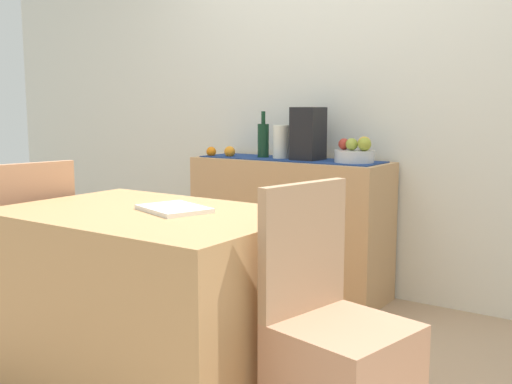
# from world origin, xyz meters

# --- Properties ---
(ground_plane) EXTENTS (6.40, 6.40, 0.02)m
(ground_plane) POSITION_xyz_m (0.00, 0.00, -0.01)
(ground_plane) COLOR tan
(ground_plane) RESTS_ON ground
(room_wall_rear) EXTENTS (6.40, 0.06, 2.70)m
(room_wall_rear) POSITION_xyz_m (0.00, 1.18, 1.35)
(room_wall_rear) COLOR silver
(room_wall_rear) RESTS_ON ground
(sideboard_console) EXTENTS (1.25, 0.42, 0.83)m
(sideboard_console) POSITION_xyz_m (-0.24, 0.92, 0.42)
(sideboard_console) COLOR tan
(sideboard_console) RESTS_ON ground
(table_runner) EXTENTS (1.17, 0.32, 0.01)m
(table_runner) POSITION_xyz_m (-0.24, 0.92, 0.84)
(table_runner) COLOR navy
(table_runner) RESTS_ON sideboard_console
(fruit_bowl) EXTENTS (0.23, 0.23, 0.07)m
(fruit_bowl) POSITION_xyz_m (0.20, 0.92, 0.87)
(fruit_bowl) COLOR silver
(fruit_bowl) RESTS_ON table_runner
(apple_right) EXTENTS (0.07, 0.07, 0.07)m
(apple_right) POSITION_xyz_m (0.19, 0.91, 0.94)
(apple_right) COLOR #93A139
(apple_right) RESTS_ON fruit_bowl
(apple_front) EXTENTS (0.07, 0.07, 0.07)m
(apple_front) POSITION_xyz_m (0.27, 0.91, 0.95)
(apple_front) COLOR #969D32
(apple_front) RESTS_ON fruit_bowl
(apple_upper) EXTENTS (0.08, 0.08, 0.08)m
(apple_upper) POSITION_xyz_m (0.23, 0.98, 0.95)
(apple_upper) COLOR gold
(apple_upper) RESTS_ON fruit_bowl
(apple_rear) EXTENTS (0.07, 0.07, 0.07)m
(apple_rear) POSITION_xyz_m (0.13, 0.93, 0.94)
(apple_rear) COLOR #A73226
(apple_rear) RESTS_ON fruit_bowl
(wine_bottle) EXTENTS (0.07, 0.07, 0.29)m
(wine_bottle) POSITION_xyz_m (-0.43, 0.92, 0.95)
(wine_bottle) COLOR #11321D
(wine_bottle) RESTS_ON sideboard_console
(coffee_maker) EXTENTS (0.16, 0.18, 0.32)m
(coffee_maker) POSITION_xyz_m (-0.11, 0.92, 0.99)
(coffee_maker) COLOR black
(coffee_maker) RESTS_ON sideboard_console
(ceramic_vase) EXTENTS (0.10, 0.10, 0.21)m
(ceramic_vase) POSITION_xyz_m (-0.30, 0.92, 0.94)
(ceramic_vase) COLOR silver
(ceramic_vase) RESTS_ON sideboard_console
(orange_loose_near_bowl) EXTENTS (0.07, 0.07, 0.07)m
(orange_loose_near_bowl) POSITION_xyz_m (-0.65, 0.86, 0.87)
(orange_loose_near_bowl) COLOR orange
(orange_loose_near_bowl) RESTS_ON sideboard_console
(orange_loose_far) EXTENTS (0.06, 0.06, 0.06)m
(orange_loose_far) POSITION_xyz_m (-0.78, 0.83, 0.87)
(orange_loose_far) COLOR orange
(orange_loose_far) RESTS_ON sideboard_console
(dining_table) EXTENTS (1.19, 0.80, 0.74)m
(dining_table) POSITION_xyz_m (-0.02, -0.52, 0.37)
(dining_table) COLOR tan
(dining_table) RESTS_ON ground
(open_book) EXTENTS (0.33, 0.29, 0.02)m
(open_book) POSITION_xyz_m (0.06, -0.47, 0.75)
(open_book) COLOR white
(open_book) RESTS_ON dining_table
(chair_near_window) EXTENTS (0.47, 0.47, 0.90)m
(chair_near_window) POSITION_xyz_m (-0.88, -0.53, 0.27)
(chair_near_window) COLOR tan
(chair_near_window) RESTS_ON ground
(chair_by_corner) EXTENTS (0.47, 0.47, 0.90)m
(chair_by_corner) POSITION_xyz_m (0.84, -0.52, 0.27)
(chair_by_corner) COLOR tan
(chair_by_corner) RESTS_ON ground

